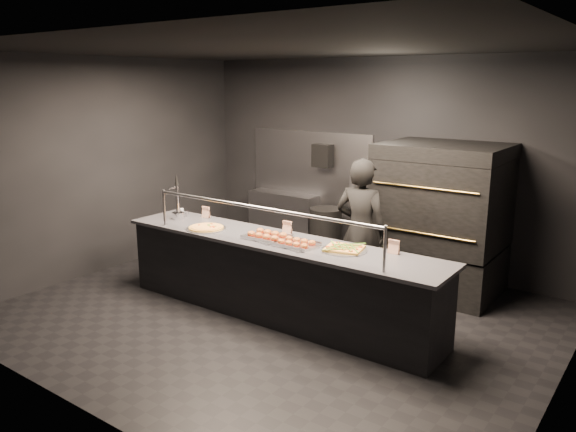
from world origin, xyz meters
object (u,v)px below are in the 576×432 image
object	(u,v)px
round_pizza	(206,228)
slider_tray_a	(267,236)
beer_tap	(178,206)
slider_tray_b	(297,243)
service_counter	(276,277)
fire_extinguisher	(354,191)
square_pizza	(344,249)
pizza_oven	(441,218)
towel_dispenser	(323,156)
trash_bin	(326,235)
prep_shelf	(284,220)
worker	(361,231)

from	to	relation	value
round_pizza	slider_tray_a	bearing A→B (deg)	7.43
beer_tap	slider_tray_a	size ratio (longest dim) A/B	1.07
beer_tap	slider_tray_b	bearing A→B (deg)	-2.71
service_counter	fire_extinguisher	bearing A→B (deg)	98.30
slider_tray_a	square_pizza	size ratio (longest dim) A/B	1.16
pizza_oven	towel_dispenser	bearing A→B (deg)	166.86
slider_tray_b	round_pizza	bearing A→B (deg)	-177.20
service_counter	trash_bin	bearing A→B (deg)	106.95
fire_extinguisher	beer_tap	bearing A→B (deg)	-117.66
service_counter	square_pizza	bearing A→B (deg)	5.15
prep_shelf	slider_tray_b	distance (m)	3.13
slider_tray_a	beer_tap	bearing A→B (deg)	178.30
fire_extinguisher	beer_tap	xyz separation A→B (m)	(-1.25, -2.39, 0.03)
worker	slider_tray_a	bearing A→B (deg)	51.25
fire_extinguisher	service_counter	bearing A→B (deg)	-81.70
slider_tray_a	slider_tray_b	xyz separation A→B (m)	(0.44, -0.05, -0.00)
slider_tray_b	square_pizza	distance (m)	0.53
fire_extinguisher	trash_bin	size ratio (longest dim) A/B	0.62
towel_dispenser	slider_tray_b	bearing A→B (deg)	-63.26
pizza_oven	trash_bin	world-z (taller)	pizza_oven
square_pizza	worker	world-z (taller)	worker
prep_shelf	service_counter	bearing A→B (deg)	-55.41
fire_extinguisher	slider_tray_b	world-z (taller)	fire_extinguisher
beer_tap	round_pizza	bearing A→B (deg)	-13.44
fire_extinguisher	square_pizza	world-z (taller)	fire_extinguisher
slider_tray_a	prep_shelf	bearing A→B (deg)	122.55
prep_shelf	fire_extinguisher	world-z (taller)	fire_extinguisher
prep_shelf	pizza_oven	bearing A→B (deg)	-8.54
service_counter	towel_dispenser	size ratio (longest dim) A/B	11.71
pizza_oven	worker	size ratio (longest dim) A/B	1.07
pizza_oven	slider_tray_a	distance (m)	2.33
service_counter	pizza_oven	size ratio (longest dim) A/B	2.15
pizza_oven	slider_tray_b	bearing A→B (deg)	-113.44
towel_dispenser	beer_tap	bearing A→B (deg)	-106.42
towel_dispenser	slider_tray_a	xyz separation A→B (m)	(0.80, -2.42, -0.60)
beer_tap	towel_dispenser	bearing A→B (deg)	73.58
beer_tap	round_pizza	distance (m)	0.69
prep_shelf	beer_tap	size ratio (longest dim) A/B	2.00
service_counter	fire_extinguisher	size ratio (longest dim) A/B	8.12
pizza_oven	worker	world-z (taller)	pizza_oven
service_counter	towel_dispenser	bearing A→B (deg)	110.63
towel_dispenser	trash_bin	bearing A→B (deg)	-49.92
service_counter	trash_bin	xyz separation A→B (m)	(-0.63, 2.07, -0.06)
square_pizza	trash_bin	distance (m)	2.54
pizza_oven	slider_tray_a	bearing A→B (deg)	-123.98
beer_tap	pizza_oven	bearing A→B (deg)	33.95
service_counter	towel_dispenser	xyz separation A→B (m)	(-0.90, 2.39, 1.09)
service_counter	square_pizza	world-z (taller)	service_counter
slider_tray_a	worker	xyz separation A→B (m)	(0.67, 0.98, -0.06)
towel_dispenser	beer_tap	xyz separation A→B (m)	(-0.70, -2.38, -0.46)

